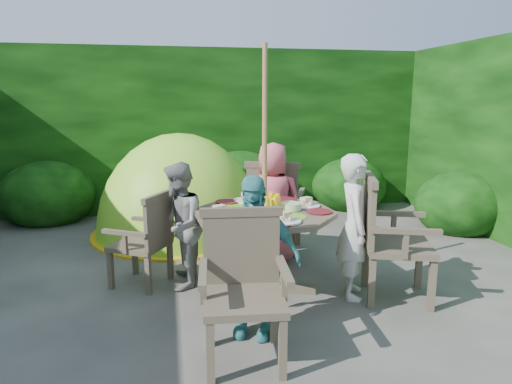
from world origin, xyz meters
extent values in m
plane|color=#403E39|center=(0.00, 0.00, 0.00)|extent=(60.00, 60.00, 0.00)
cube|color=black|center=(0.00, 4.00, 1.25)|extent=(9.00, 1.00, 2.50)
cylinder|color=#42382B|center=(0.36, 0.35, 0.36)|extent=(0.13, 0.13, 0.72)
cube|color=#42382B|center=(0.36, 0.35, 0.03)|extent=(0.93, 0.40, 0.06)
cube|color=#42382B|center=(0.36, 0.35, 0.03)|extent=(0.40, 0.93, 0.06)
cylinder|color=#42382B|center=(0.36, 0.35, 0.74)|extent=(1.65, 1.65, 0.04)
cylinder|color=#6CBC20|center=(0.08, 0.24, 0.76)|extent=(0.30, 0.30, 0.00)
cylinder|color=#6CBC20|center=(0.52, 0.10, 0.76)|extent=(0.30, 0.30, 0.00)
cylinder|color=#6CBC20|center=(0.20, 0.60, 0.76)|extent=(0.30, 0.30, 0.00)
cylinder|color=#6CBC20|center=(0.64, 0.46, 0.76)|extent=(0.30, 0.30, 0.00)
cylinder|color=#6CBC20|center=(0.36, 0.35, 0.76)|extent=(0.30, 0.30, 0.00)
cylinder|color=white|center=(0.78, 0.44, 0.77)|extent=(0.26, 0.26, 0.01)
cylinder|color=white|center=(0.28, 0.76, 0.77)|extent=(0.26, 0.26, 0.01)
cylinder|color=white|center=(-0.05, 0.27, 0.77)|extent=(0.26, 0.26, 0.01)
cylinder|color=white|center=(0.45, -0.06, 0.77)|extent=(0.26, 0.26, 0.01)
cylinder|color=#B40C16|center=(0.82, 0.20, 0.77)|extent=(0.23, 0.23, 0.01)
cylinder|color=#B40C16|center=(0.65, 0.74, 0.77)|extent=(0.23, 0.23, 0.01)
cylinder|color=#B40C16|center=(0.08, 0.74, 0.77)|extent=(0.23, 0.23, 0.01)
cylinder|color=#B40C16|center=(-0.10, 0.20, 0.77)|extent=(0.23, 0.23, 0.01)
cylinder|color=#B40C16|center=(0.36, -0.13, 0.77)|extent=(0.23, 0.23, 0.01)
cylinder|color=#6EB846|center=(0.60, 0.33, 0.79)|extent=(0.19, 0.19, 0.06)
cylinder|color=olive|center=(0.36, 0.35, 1.10)|extent=(0.06, 0.06, 2.20)
cube|color=#42382B|center=(1.48, -0.02, 0.48)|extent=(0.71, 0.72, 0.06)
cube|color=#42382B|center=(1.64, -0.33, 0.23)|extent=(0.07, 0.07, 0.47)
cube|color=#42382B|center=(1.79, 0.14, 0.23)|extent=(0.07, 0.07, 0.47)
cube|color=#42382B|center=(1.18, -0.18, 0.23)|extent=(0.07, 0.07, 0.47)
cube|color=#42382B|center=(1.33, 0.29, 0.23)|extent=(0.07, 0.07, 0.47)
cube|color=#42382B|center=(1.23, 0.06, 0.78)|extent=(0.22, 0.56, 0.55)
cube|color=#42382B|center=(1.39, -0.29, 0.70)|extent=(0.54, 0.22, 0.04)
cube|color=#42382B|center=(1.57, 0.25, 0.70)|extent=(0.54, 0.22, 0.04)
cube|color=#42382B|center=(-0.76, 0.72, 0.39)|extent=(0.63, 0.63, 0.05)
cube|color=#42382B|center=(-0.83, 0.99, 0.19)|extent=(0.06, 0.06, 0.38)
cube|color=#42382B|center=(-1.03, 0.65, 0.19)|extent=(0.06, 0.06, 0.38)
cube|color=#42382B|center=(-0.49, 0.80, 0.19)|extent=(0.06, 0.06, 0.38)
cube|color=#42382B|center=(-0.68, 0.45, 0.19)|extent=(0.06, 0.06, 0.38)
cube|color=#42382B|center=(-0.57, 0.62, 0.64)|extent=(0.26, 0.43, 0.45)
cube|color=#42382B|center=(-0.64, 0.93, 0.57)|extent=(0.42, 0.26, 0.04)
cube|color=#42382B|center=(-0.87, 0.52, 0.57)|extent=(0.42, 0.26, 0.04)
cube|color=#42382B|center=(0.73, 1.47, 0.47)|extent=(0.73, 0.72, 0.05)
cube|color=#42382B|center=(1.05, 1.60, 0.23)|extent=(0.07, 0.07, 0.46)
cube|color=#42382B|center=(0.60, 1.78, 0.23)|extent=(0.07, 0.07, 0.46)
cube|color=#42382B|center=(0.86, 1.16, 0.23)|extent=(0.07, 0.07, 0.46)
cube|color=#42382B|center=(0.42, 1.34, 0.23)|extent=(0.07, 0.07, 0.46)
cube|color=#42382B|center=(0.63, 1.23, 0.76)|extent=(0.54, 0.26, 0.54)
cube|color=#42382B|center=(0.99, 1.36, 0.68)|extent=(0.26, 0.52, 0.04)
cube|color=#42382B|center=(0.47, 1.58, 0.68)|extent=(0.26, 0.52, 0.04)
cube|color=#42382B|center=(-0.01, -0.77, 0.44)|extent=(0.58, 0.56, 0.05)
cube|color=#42382B|center=(-0.25, -0.97, 0.21)|extent=(0.06, 0.06, 0.43)
cube|color=#42382B|center=(0.20, -1.01, 0.21)|extent=(0.06, 0.06, 0.43)
cube|color=#42382B|center=(-0.21, -0.52, 0.21)|extent=(0.06, 0.06, 0.43)
cube|color=#42382B|center=(0.24, -0.57, 0.21)|extent=(0.06, 0.06, 0.43)
cube|color=#42382B|center=(0.02, -0.53, 0.71)|extent=(0.53, 0.09, 0.51)
cube|color=#42382B|center=(-0.27, -0.74, 0.64)|extent=(0.10, 0.51, 0.04)
cube|color=#42382B|center=(0.26, -0.79, 0.64)|extent=(0.10, 0.51, 0.04)
imported|color=silver|center=(1.12, 0.10, 0.64)|extent=(0.43, 0.54, 1.28)
imported|color=gray|center=(-0.40, 0.60, 0.59)|extent=(0.50, 0.61, 1.18)
imported|color=#D5586A|center=(0.61, 1.11, 0.65)|extent=(0.73, 0.58, 1.30)
imported|color=teal|center=(0.11, -0.41, 0.61)|extent=(0.77, 0.56, 1.22)
ellipsoid|color=#8CDB2A|center=(-0.34, 2.40, 0.00)|extent=(2.17, 2.17, 2.63)
ellipsoid|color=black|center=(-0.34, 1.66, 0.00)|extent=(0.74, 0.40, 0.90)
cylinder|color=gold|center=(-0.34, 2.40, 0.02)|extent=(2.30, 2.30, 0.03)
camera|label=1|loc=(-0.46, -3.53, 1.74)|focal=32.00mm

